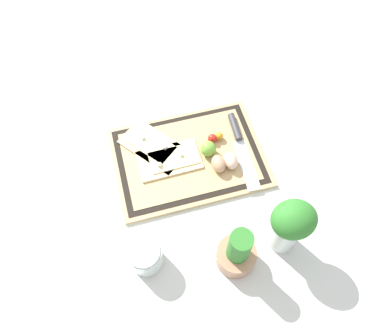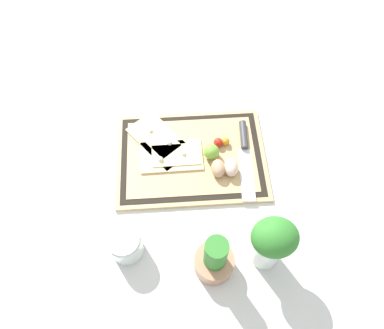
{
  "view_description": "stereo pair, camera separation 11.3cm",
  "coord_description": "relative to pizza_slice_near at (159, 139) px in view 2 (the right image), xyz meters",
  "views": [
    {
      "loc": [
        0.15,
        0.58,
        1.01
      ],
      "look_at": [
        0.0,
        0.04,
        0.03
      ],
      "focal_mm": 35.0,
      "sensor_mm": 36.0,
      "label": 1
    },
    {
      "loc": [
        0.04,
        0.6,
        1.01
      ],
      "look_at": [
        0.0,
        0.04,
        0.03
      ],
      "focal_mm": 35.0,
      "sensor_mm": 36.0,
      "label": 2
    }
  ],
  "objects": [
    {
      "name": "pizza_slice_near",
      "position": [
        0.0,
        0.0,
        0.0
      ],
      "size": [
        0.22,
        0.23,
        0.02
      ],
      "color": "beige",
      "rests_on": "cutting_board"
    },
    {
      "name": "cutting_board",
      "position": [
        -0.1,
        0.06,
        -0.01
      ],
      "size": [
        0.46,
        0.33,
        0.02
      ],
      "color": "tan",
      "rests_on": "ground_plane"
    },
    {
      "name": "egg_brown",
      "position": [
        -0.18,
        0.13,
        0.02
      ],
      "size": [
        0.04,
        0.06,
        0.04
      ],
      "primitive_type": "ellipsoid",
      "color": "tan",
      "rests_on": "cutting_board"
    },
    {
      "name": "cherry_tomato_yellow",
      "position": [
        -0.21,
        0.03,
        0.01
      ],
      "size": [
        0.03,
        0.03,
        0.03
      ],
      "primitive_type": "sphere",
      "color": "orange",
      "rests_on": "cutting_board"
    },
    {
      "name": "ground_plane",
      "position": [
        -0.1,
        0.06,
        -0.02
      ],
      "size": [
        6.0,
        6.0,
        0.0
      ],
      "primitive_type": "plane",
      "color": "silver"
    },
    {
      "name": "lime",
      "position": [
        -0.16,
        0.07,
        0.02
      ],
      "size": [
        0.05,
        0.05,
        0.05
      ],
      "primitive_type": "sphere",
      "color": "#70A838",
      "rests_on": "cutting_board"
    },
    {
      "name": "knife",
      "position": [
        -0.27,
        0.05,
        0.0
      ],
      "size": [
        0.05,
        0.28,
        0.02
      ],
      "color": "silver",
      "rests_on": "cutting_board"
    },
    {
      "name": "herb_glass",
      "position": [
        -0.28,
        0.39,
        0.11
      ],
      "size": [
        0.12,
        0.1,
        0.21
      ],
      "color": "silver",
      "rests_on": "ground_plane"
    },
    {
      "name": "herb_pot",
      "position": [
        -0.14,
        0.41,
        0.04
      ],
      "size": [
        0.11,
        0.11,
        0.18
      ],
      "color": "#AD7A5B",
      "rests_on": "ground_plane"
    },
    {
      "name": "sauce_jar",
      "position": [
        0.09,
        0.35,
        0.02
      ],
      "size": [
        0.09,
        0.09,
        0.09
      ],
      "color": "silver",
      "rests_on": "ground_plane"
    },
    {
      "name": "cherry_tomato_red",
      "position": [
        -0.19,
        0.03,
        0.01
      ],
      "size": [
        0.03,
        0.03,
        0.03
      ],
      "primitive_type": "sphere",
      "color": "red",
      "rests_on": "cutting_board"
    },
    {
      "name": "egg_pink",
      "position": [
        -0.22,
        0.12,
        0.02
      ],
      "size": [
        0.04,
        0.06,
        0.04
      ],
      "primitive_type": "ellipsoid",
      "color": "beige",
      "rests_on": "cutting_board"
    },
    {
      "name": "pizza_slice_far",
      "position": [
        -0.04,
        0.07,
        0.0
      ],
      "size": [
        0.19,
        0.11,
        0.02
      ],
      "color": "beige",
      "rests_on": "cutting_board"
    }
  ]
}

